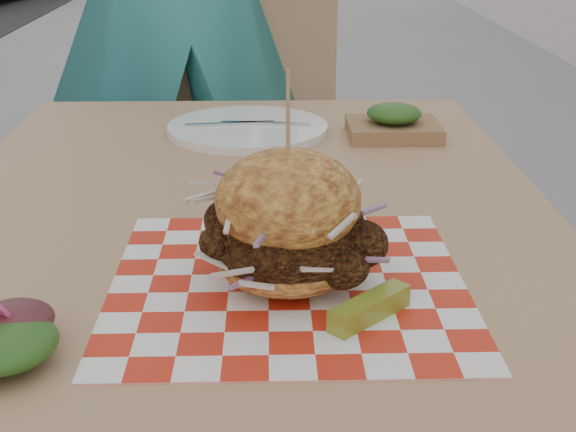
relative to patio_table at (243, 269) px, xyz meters
name	(u,v)px	position (x,y,z in m)	size (l,w,h in m)	color
patio_table	(243,269)	(0.00, 0.00, 0.00)	(0.80, 1.20, 0.75)	tan
patio_chair	(254,138)	(0.00, 1.02, -0.12)	(0.42, 0.43, 0.95)	tan
paper_liner	(288,283)	(0.05, -0.20, 0.08)	(0.36, 0.36, 0.00)	red
sandwich	(288,227)	(0.05, -0.20, 0.14)	(0.19, 0.19, 0.22)	gold
pickle_spear	(370,308)	(0.13, -0.28, 0.09)	(0.10, 0.02, 0.02)	olive
place_setting	(248,129)	(0.00, 0.37, 0.09)	(0.27, 0.27, 0.02)	white
kraft_tray	(394,123)	(0.24, 0.34, 0.10)	(0.15, 0.12, 0.06)	olive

